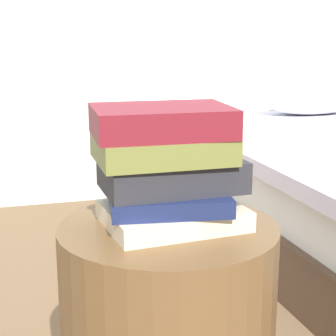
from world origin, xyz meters
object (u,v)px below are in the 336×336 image
object	(u,v)px
book_navy	(166,200)
book_cream	(173,215)
book_maroon	(162,121)
book_charcoal	(172,174)
book_olive	(163,148)

from	to	relation	value
book_navy	book_cream	bearing A→B (deg)	32.12
book_maroon	book_cream	bearing A→B (deg)	-6.71
book_charcoal	book_olive	distance (m)	0.06
book_cream	book_navy	world-z (taller)	book_navy
book_navy	book_maroon	world-z (taller)	book_maroon
book_olive	book_maroon	distance (m)	0.05
book_navy	book_charcoal	xyz separation A→B (m)	(0.02, 0.01, 0.05)
book_navy	book_charcoal	world-z (taller)	book_charcoal
book_cream	book_olive	xyz separation A→B (m)	(-0.02, 0.00, 0.14)
book_cream	book_olive	bearing A→B (deg)	168.25
book_cream	book_olive	size ratio (longest dim) A/B	1.04
book_navy	book_charcoal	bearing A→B (deg)	46.83
book_charcoal	book_olive	bearing A→B (deg)	-172.80
book_maroon	book_navy	bearing A→B (deg)	-60.58
book_charcoal	book_maroon	xyz separation A→B (m)	(-0.02, -0.00, 0.11)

